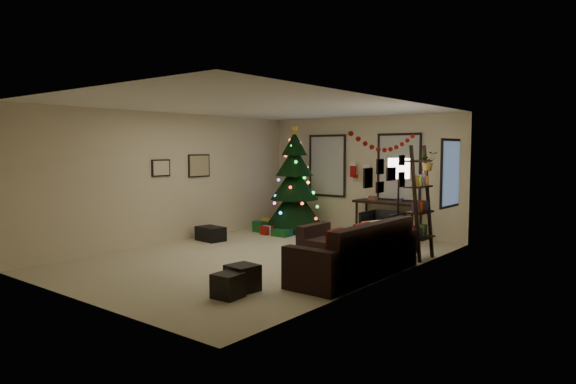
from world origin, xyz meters
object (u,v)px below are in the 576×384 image
object	(u,v)px
desk	(388,205)
desk_chair	(382,227)
bookshelf	(421,205)
christmas_tree	(294,187)
sofa	(351,255)

from	to	relation	value
desk	desk_chair	xyz separation A→B (m)	(0.21, -0.65, -0.38)
desk	bookshelf	distance (m)	2.21
christmas_tree	desk_chair	bearing A→B (deg)	-2.63
desk_chair	desk	bearing A→B (deg)	107.56
desk	desk_chair	bearing A→B (deg)	-72.30
christmas_tree	sofa	bearing A→B (deg)	-39.77
desk_chair	bookshelf	distance (m)	1.72
bookshelf	christmas_tree	bearing A→B (deg)	163.52
bookshelf	desk	bearing A→B (deg)	132.29
christmas_tree	sofa	size ratio (longest dim) A/B	0.98
sofa	desk_chair	xyz separation A→B (m)	(-0.82, 2.56, 0.07)
christmas_tree	desk	world-z (taller)	christmas_tree
christmas_tree	sofa	world-z (taller)	christmas_tree
christmas_tree	desk	bearing A→B (deg)	13.91
christmas_tree	sofa	xyz separation A→B (m)	(3.21, -2.67, -0.79)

